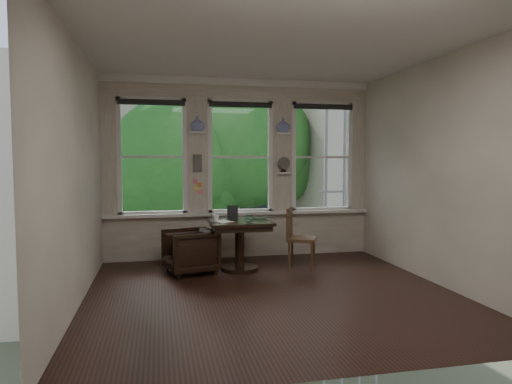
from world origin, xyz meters
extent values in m
plane|color=black|center=(0.00, 0.00, 0.00)|extent=(4.50, 4.50, 0.00)
plane|color=silver|center=(0.00, 0.00, 3.00)|extent=(4.50, 4.50, 0.00)
plane|color=silver|center=(0.00, 2.25, 1.50)|extent=(4.50, 0.00, 4.50)
plane|color=silver|center=(0.00, -2.25, 1.50)|extent=(4.50, 0.00, 4.50)
plane|color=silver|center=(-2.25, 0.00, 1.50)|extent=(0.00, 4.50, 4.50)
plane|color=silver|center=(2.25, 0.00, 1.50)|extent=(0.00, 4.50, 4.50)
cube|color=white|center=(-0.72, 2.15, 2.10)|extent=(0.26, 0.16, 0.03)
cube|color=white|center=(0.72, 2.15, 2.10)|extent=(0.26, 0.16, 0.03)
cube|color=#59544F|center=(-0.72, 2.18, 1.60)|extent=(0.14, 0.06, 0.28)
imported|color=silver|center=(-0.72, 2.15, 2.24)|extent=(0.24, 0.24, 0.25)
imported|color=silver|center=(0.72, 2.15, 2.24)|extent=(0.24, 0.24, 0.25)
imported|color=black|center=(-0.92, 1.23, 0.32)|extent=(0.86, 0.84, 0.65)
cube|color=maroon|center=(-0.92, 1.23, 0.45)|extent=(0.45, 0.45, 0.06)
imported|color=black|center=(0.13, 1.30, 0.76)|extent=(0.38, 0.28, 0.03)
imported|color=white|center=(-0.55, 1.20, 0.80)|extent=(0.13, 0.13, 0.10)
imported|color=white|center=(-0.10, 1.00, 0.80)|extent=(0.15, 0.15, 0.11)
cube|color=black|center=(-0.28, 1.34, 0.86)|extent=(0.17, 0.09, 0.22)
cube|color=silver|center=(-0.44, 1.22, 0.75)|extent=(0.32, 0.36, 0.00)
camera|label=1|loc=(-1.35, -5.38, 1.65)|focal=32.00mm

